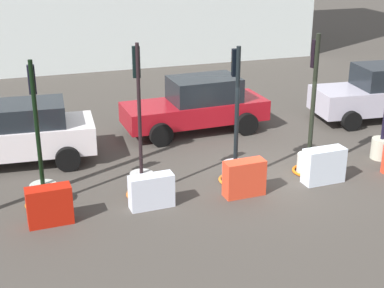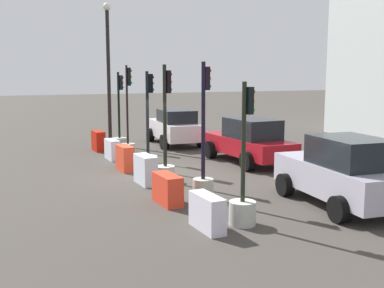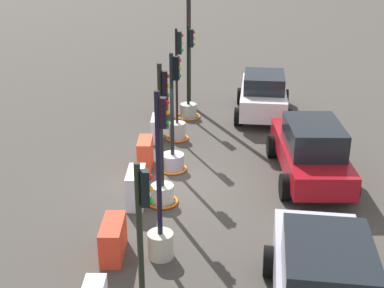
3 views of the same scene
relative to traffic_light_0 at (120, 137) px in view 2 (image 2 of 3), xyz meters
The scene contains 17 objects.
ground_plane 5.80m from the traffic_light_0, ahead, with size 120.00×120.00×0.00m, color #3F3A35.
traffic_light_0 is the anchor object (origin of this frame).
traffic_light_1 2.31m from the traffic_light_0, ahead, with size 0.78×0.78×3.73m.
traffic_light_2 4.76m from the traffic_light_0, ahead, with size 0.85×0.85×3.49m.
traffic_light_3 6.82m from the traffic_light_0, ahead, with size 0.83×0.83×3.69m.
traffic_light_4 9.24m from the traffic_light_0, ahead, with size 0.56×0.56×3.74m.
traffic_light_5 11.54m from the traffic_light_0, ahead, with size 0.62×0.62×3.26m.
construction_barrier_0 0.99m from the traffic_light_0, 86.40° to the right, with size 0.99×0.45×0.88m.
construction_barrier_1 2.54m from the traffic_light_0, 20.72° to the right, with size 1.05×0.43×0.80m.
construction_barrier_2 4.76m from the traffic_light_0, 11.87° to the right, with size 1.02×0.45×0.90m.
construction_barrier_3 6.94m from the traffic_light_0, ahead, with size 1.09×0.48×0.91m.
construction_barrier_4 9.30m from the traffic_light_0, ahead, with size 1.16×0.51×0.79m.
construction_barrier_5 11.60m from the traffic_light_0, ahead, with size 1.14×0.44×0.80m.
car_red_compact 6.32m from the traffic_light_0, 36.74° to the left, with size 4.59×2.17×1.73m.
car_white_van 2.86m from the traffic_light_0, 97.81° to the left, with size 4.25×2.25×1.70m.
car_silver_hatchback 11.60m from the traffic_light_0, 15.41° to the left, with size 4.20×2.29×1.84m.
street_lamp_post 3.60m from the traffic_light_0, behind, with size 0.36×0.36×6.63m.
Camera 2 is at (14.92, -5.07, 3.46)m, focal length 44.11 mm.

